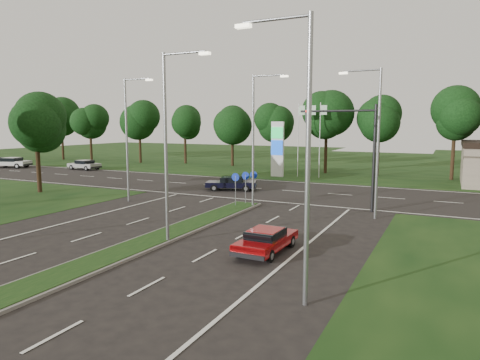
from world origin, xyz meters
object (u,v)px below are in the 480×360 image
at_px(red_sedan, 266,240).
at_px(navy_sedan, 231,183).
at_px(far_car_b, 11,162).
at_px(far_car_a, 84,165).

distance_m(red_sedan, navy_sedan, 18.23).
xyz_separation_m(red_sedan, far_car_b, (-44.68, 19.79, 0.15)).
bearing_deg(far_car_a, far_car_b, 107.18).
bearing_deg(red_sedan, far_car_b, 157.07).
bearing_deg(far_car_b, navy_sedan, -115.18).
xyz_separation_m(far_car_a, far_car_b, (-10.51, -2.47, 0.08)).
distance_m(navy_sedan, far_car_b, 35.23).
height_order(red_sedan, far_car_b, far_car_b).
height_order(far_car_a, far_car_b, far_car_b).
relative_size(far_car_a, far_car_b, 0.85).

